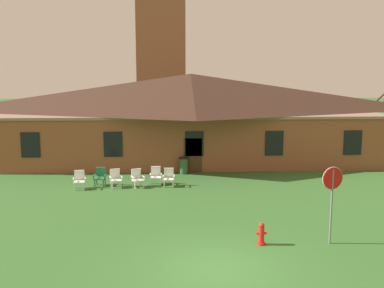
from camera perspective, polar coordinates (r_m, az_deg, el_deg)
The scene contains 12 objects.
ground_plane at distance 13.84m, azimuth 3.34°, elevation -15.98°, with size 200.00×200.00×0.00m, color #336028.
brick_building at distance 31.12m, azimuth -0.18°, elevation 3.77°, with size 25.19×10.40×5.93m.
dome_tower at distance 45.93m, azimuth -4.03°, elevation 13.19°, with size 5.18×5.18×20.15m.
stop_sign at distance 15.89m, azimuth 17.77°, elevation -5.62°, with size 0.78×0.24×2.74m.
lawn_chair_by_porch at distance 23.51m, azimuth -14.42°, elevation -4.46°, with size 0.70×0.74×0.96m.
lawn_chair_near_door at distance 24.01m, azimuth -11.82°, elevation -4.08°, with size 0.67×0.70×0.96m.
lawn_chair_left_end at distance 23.45m, azimuth -9.92°, elevation -4.34°, with size 0.75×0.80×0.96m.
lawn_chair_middle at distance 23.32m, azimuth -7.15°, elevation -4.35°, with size 0.79×0.83×0.96m.
lawn_chair_right_end at distance 23.81m, azimuth -4.73°, elevation -4.03°, with size 0.66×0.69×0.96m.
lawn_chair_far_side at distance 23.34m, azimuth -3.04°, elevation -4.28°, with size 0.66×0.69×0.96m.
fire_hydrant at distance 15.70m, azimuth 9.01°, elevation -11.50°, with size 0.36×0.28×0.79m.
trash_bin at distance 26.22m, azimuth -1.10°, elevation -2.80°, with size 0.56×0.56×0.98m.
Camera 1 is at (-1.36, -12.48, 5.83)m, focal length 41.03 mm.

